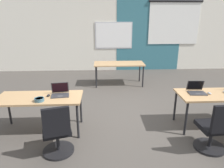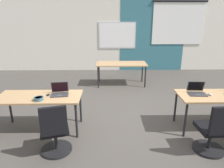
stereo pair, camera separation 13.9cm
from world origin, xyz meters
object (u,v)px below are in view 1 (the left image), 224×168
at_px(desk_near_right, 218,96).
at_px(laptop_near_left_inner, 60,93).
at_px(snack_bowl, 39,99).
at_px(mouse_near_left_inner, 48,95).
at_px(laptop_near_right_inner, 196,90).
at_px(mouse_near_right_inner, 210,93).
at_px(chair_near_left_inner, 57,134).
at_px(desk_far_center, 119,65).
at_px(chair_near_right_inner, 215,131).
at_px(desk_near_left, 39,100).

bearing_deg(desk_near_right, laptop_near_left_inner, 178.50).
bearing_deg(snack_bowl, desk_near_right, 3.36).
height_order(mouse_near_left_inner, laptop_near_right_inner, laptop_near_right_inner).
bearing_deg(mouse_near_right_inner, desk_near_right, 3.76).
bearing_deg(mouse_near_left_inner, desk_near_right, -0.50).
bearing_deg(chair_near_left_inner, desk_far_center, -125.32).
relative_size(laptop_near_left_inner, mouse_near_right_inner, 3.46).
distance_m(desk_near_right, snack_bowl, 3.44).
relative_size(mouse_near_left_inner, chair_near_left_inner, 0.12).
height_order(desk_far_center, laptop_near_left_inner, laptop_near_left_inner).
relative_size(desk_far_center, laptop_near_right_inner, 4.60).
bearing_deg(snack_bowl, chair_near_left_inner, -54.51).
bearing_deg(chair_near_left_inner, chair_near_right_inner, 163.78).
xyz_separation_m(desk_far_center, laptop_near_right_inner, (1.32, -2.72, 0.11)).
xyz_separation_m(laptop_near_left_inner, laptop_near_right_inner, (2.69, -0.01, -0.00)).
bearing_deg(mouse_near_right_inner, mouse_near_left_inner, 179.22).
xyz_separation_m(desk_far_center, chair_near_right_inner, (1.29, -3.60, -0.28)).
height_order(desk_near_right, snack_bowl, snack_bowl).
bearing_deg(mouse_near_left_inner, laptop_near_right_inner, 0.93).
distance_m(mouse_near_left_inner, laptop_near_right_inner, 2.90).
relative_size(desk_near_right, snack_bowl, 9.01).
relative_size(desk_near_right, desk_far_center, 1.00).
bearing_deg(desk_far_center, mouse_near_right_inner, -61.16).
bearing_deg(desk_near_right, chair_near_left_inner, -165.88).
xyz_separation_m(desk_near_right, chair_near_right_inner, (-0.46, -0.80, -0.28)).
xyz_separation_m(desk_near_right, laptop_near_right_inner, (-0.43, 0.08, 0.11)).
bearing_deg(desk_near_left, laptop_near_left_inner, 12.02).
bearing_deg(chair_near_left_inner, snack_bowl, -69.98).
distance_m(desk_near_right, laptop_near_right_inner, 0.45).
bearing_deg(desk_far_center, mouse_near_left_inner, -119.71).
distance_m(chair_near_left_inner, mouse_near_right_inner, 2.96).
height_order(desk_far_center, chair_near_right_inner, chair_near_right_inner).
xyz_separation_m(mouse_near_right_inner, snack_bowl, (-3.24, -0.19, 0.02)).
height_order(mouse_near_left_inner, snack_bowl, snack_bowl).
bearing_deg(mouse_near_right_inner, laptop_near_right_inner, 158.43).
xyz_separation_m(laptop_near_left_inner, mouse_near_right_inner, (2.92, -0.09, -0.03)).
distance_m(desk_near_left, chair_near_left_inner, 0.94).
bearing_deg(desk_far_center, chair_near_right_inner, -70.27).
xyz_separation_m(chair_near_left_inner, laptop_near_right_inner, (2.61, 0.84, 0.39)).
bearing_deg(mouse_near_right_inner, laptop_near_left_inner, 178.14).
xyz_separation_m(desk_near_left, mouse_near_left_inner, (0.17, 0.03, 0.08)).
relative_size(desk_near_left, desk_far_center, 1.00).
distance_m(chair_near_left_inner, chair_near_right_inner, 2.58).
bearing_deg(laptop_near_right_inner, mouse_near_left_inner, -175.42).
height_order(chair_near_left_inner, chair_near_right_inner, same).
relative_size(desk_near_left, snack_bowl, 9.01).
distance_m(laptop_near_right_inner, chair_near_right_inner, 0.96).
bearing_deg(chair_near_right_inner, desk_far_center, -73.99).
bearing_deg(mouse_near_left_inner, snack_bowl, -114.59).
relative_size(desk_far_center, mouse_near_right_inner, 15.17).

